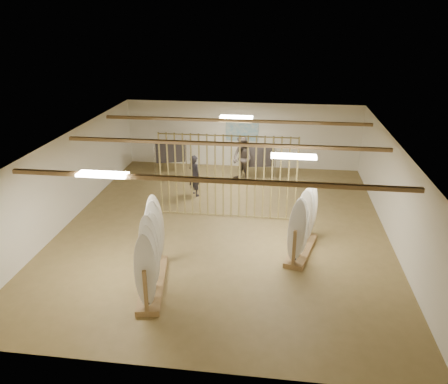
# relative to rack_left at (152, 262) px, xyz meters

# --- Properties ---
(floor) EXTENTS (12.00, 12.00, 0.00)m
(floor) POSITION_rel_rack_left_xyz_m (1.33, 3.40, -0.67)
(floor) COLOR olive
(floor) RESTS_ON ground
(ceiling) EXTENTS (12.00, 12.00, 0.00)m
(ceiling) POSITION_rel_rack_left_xyz_m (1.33, 3.40, 2.13)
(ceiling) COLOR gray
(ceiling) RESTS_ON ground
(wall_back) EXTENTS (12.00, 0.00, 12.00)m
(wall_back) POSITION_rel_rack_left_xyz_m (1.33, 9.40, 0.73)
(wall_back) COLOR white
(wall_back) RESTS_ON ground
(wall_front) EXTENTS (12.00, 0.00, 12.00)m
(wall_front) POSITION_rel_rack_left_xyz_m (1.33, -2.60, 0.73)
(wall_front) COLOR white
(wall_front) RESTS_ON ground
(wall_left) EXTENTS (0.00, 12.00, 12.00)m
(wall_left) POSITION_rel_rack_left_xyz_m (-3.67, 3.40, 0.73)
(wall_left) COLOR white
(wall_left) RESTS_ON ground
(wall_right) EXTENTS (0.00, 12.00, 12.00)m
(wall_right) POSITION_rel_rack_left_xyz_m (6.33, 3.40, 0.73)
(wall_right) COLOR white
(wall_right) RESTS_ON ground
(ceiling_slats) EXTENTS (9.50, 6.12, 0.10)m
(ceiling_slats) POSITION_rel_rack_left_xyz_m (1.33, 3.40, 2.05)
(ceiling_slats) COLOR #997445
(ceiling_slats) RESTS_ON ground
(light_panels) EXTENTS (1.20, 0.35, 0.06)m
(light_panels) POSITION_rel_rack_left_xyz_m (1.33, 3.40, 2.07)
(light_panels) COLOR white
(light_panels) RESTS_ON ground
(bamboo_partition) EXTENTS (4.45, 0.05, 2.78)m
(bamboo_partition) POSITION_rel_rack_left_xyz_m (1.33, 4.20, 0.73)
(bamboo_partition) COLOR #A59250
(bamboo_partition) RESTS_ON ground
(poster) EXTENTS (1.40, 0.03, 0.90)m
(poster) POSITION_rel_rack_left_xyz_m (1.33, 9.38, 0.93)
(poster) COLOR teal
(poster) RESTS_ON ground
(rack_left) EXTENTS (0.94, 2.48, 1.95)m
(rack_left) POSITION_rel_rack_left_xyz_m (0.00, 0.00, 0.00)
(rack_left) COLOR #997445
(rack_left) RESTS_ON floor
(rack_right) EXTENTS (1.02, 2.07, 1.91)m
(rack_right) POSITION_rel_rack_left_xyz_m (3.69, 2.14, -0.02)
(rack_right) COLOR #997445
(rack_right) RESTS_ON floor
(clothing_rack_a) EXTENTS (1.25, 0.67, 1.39)m
(clothing_rack_a) POSITION_rel_rack_left_xyz_m (-1.54, 8.11, 0.24)
(clothing_rack_a) COLOR silver
(clothing_rack_a) RESTS_ON floor
(clothing_rack_b) EXTENTS (1.36, 0.58, 1.48)m
(clothing_rack_b) POSITION_rel_rack_left_xyz_m (2.10, 7.94, 0.30)
(clothing_rack_b) COLOR silver
(clothing_rack_b) RESTS_ON floor
(shopper_a) EXTENTS (0.76, 0.74, 1.74)m
(shopper_a) POSITION_rel_rack_left_xyz_m (-0.08, 5.87, 0.20)
(shopper_a) COLOR #25232A
(shopper_a) RESTS_ON floor
(shopper_b) EXTENTS (1.26, 1.24, 2.06)m
(shopper_b) POSITION_rel_rack_left_xyz_m (1.52, 7.57, 0.36)
(shopper_b) COLOR #3A312D
(shopper_b) RESTS_ON floor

